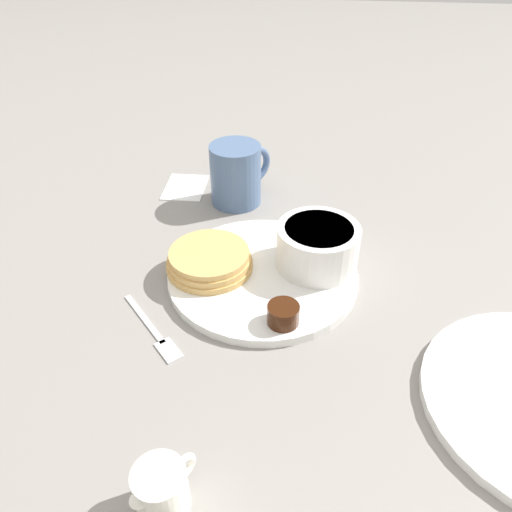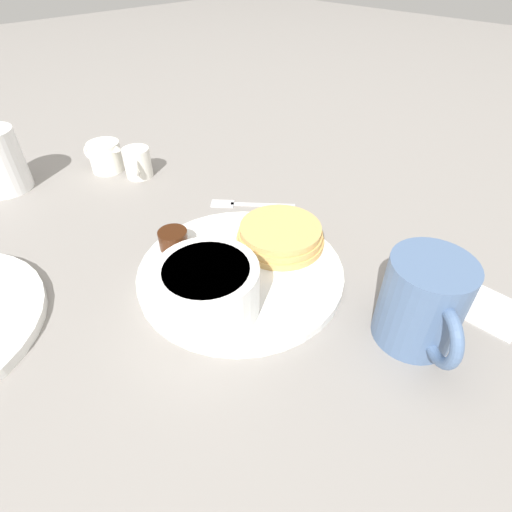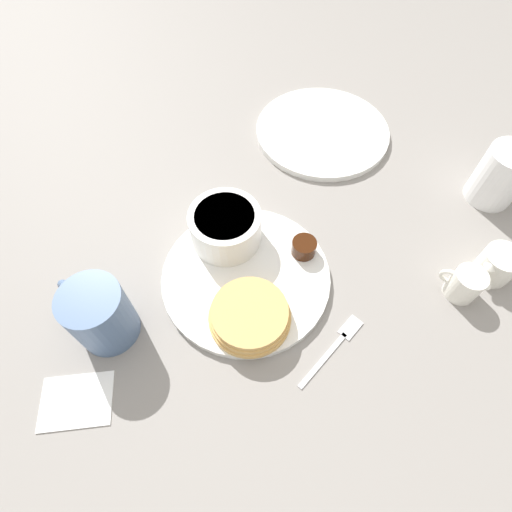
{
  "view_description": "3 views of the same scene",
  "coord_description": "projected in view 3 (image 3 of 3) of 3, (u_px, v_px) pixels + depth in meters",
  "views": [
    {
      "loc": [
        -0.52,
        -0.05,
        0.43
      ],
      "look_at": [
        0.0,
        0.01,
        0.04
      ],
      "focal_mm": 35.0,
      "sensor_mm": 36.0,
      "label": 1
    },
    {
      "loc": [
        0.28,
        -0.25,
        0.34
      ],
      "look_at": [
        0.01,
        0.02,
        0.02
      ],
      "focal_mm": 28.0,
      "sensor_mm": 36.0,
      "label": 2
    },
    {
      "loc": [
        0.01,
        0.3,
        0.54
      ],
      "look_at": [
        -0.02,
        -0.01,
        0.04
      ],
      "focal_mm": 28.0,
      "sensor_mm": 36.0,
      "label": 3
    }
  ],
  "objects": [
    {
      "name": "creamer_pitcher_far",
      "position": [
        498.0,
        264.0,
        0.6
      ],
      "size": [
        0.07,
        0.06,
        0.05
      ],
      "color": "white",
      "rests_on": "ground_plane"
    },
    {
      "name": "plate",
      "position": [
        246.0,
        277.0,
        0.61
      ],
      "size": [
        0.25,
        0.25,
        0.01
      ],
      "color": "white",
      "rests_on": "ground_plane"
    },
    {
      "name": "creamer_pitcher_near",
      "position": [
        465.0,
        284.0,
        0.58
      ],
      "size": [
        0.06,
        0.05,
        0.05
      ],
      "color": "white",
      "rests_on": "ground_plane"
    },
    {
      "name": "far_plate",
      "position": [
        322.0,
        131.0,
        0.78
      ],
      "size": [
        0.26,
        0.26,
        0.01
      ],
      "color": "white",
      "rests_on": "ground_plane"
    },
    {
      "name": "napkin",
      "position": [
        76.0,
        401.0,
        0.51
      ],
      "size": [
        0.09,
        0.07,
        0.0
      ],
      "color": "white",
      "rests_on": "ground_plane"
    },
    {
      "name": "coffee_mug",
      "position": [
        99.0,
        314.0,
        0.53
      ],
      "size": [
        0.1,
        0.09,
        0.1
      ],
      "color": "slate",
      "rests_on": "ground_plane"
    },
    {
      "name": "bowl",
      "position": [
        225.0,
        226.0,
        0.61
      ],
      "size": [
        0.11,
        0.11,
        0.06
      ],
      "color": "white",
      "rests_on": "plate"
    },
    {
      "name": "fork",
      "position": [
        337.0,
        343.0,
        0.56
      ],
      "size": [
        0.11,
        0.1,
        0.0
      ],
      "color": "silver",
      "rests_on": "ground_plane"
    },
    {
      "name": "syrup_cup",
      "position": [
        304.0,
        247.0,
        0.61
      ],
      "size": [
        0.04,
        0.04,
        0.02
      ],
      "color": "#38190A",
      "rests_on": "plate"
    },
    {
      "name": "butter_ramekin",
      "position": [
        231.0,
        222.0,
        0.64
      ],
      "size": [
        0.05,
        0.05,
        0.04
      ],
      "color": "white",
      "rests_on": "plate"
    },
    {
      "name": "pancake_stack",
      "position": [
        251.0,
        315.0,
        0.55
      ],
      "size": [
        0.12,
        0.12,
        0.03
      ],
      "color": "tan",
      "rests_on": "plate"
    },
    {
      "name": "second_mug",
      "position": [
        501.0,
        175.0,
        0.66
      ],
      "size": [
        0.1,
        0.1,
        0.1
      ],
      "color": "white",
      "rests_on": "ground_plane"
    },
    {
      "name": "ground_plane",
      "position": [
        246.0,
        279.0,
        0.61
      ],
      "size": [
        4.0,
        4.0,
        0.0
      ],
      "primitive_type": "plane",
      "color": "gray"
    }
  ]
}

